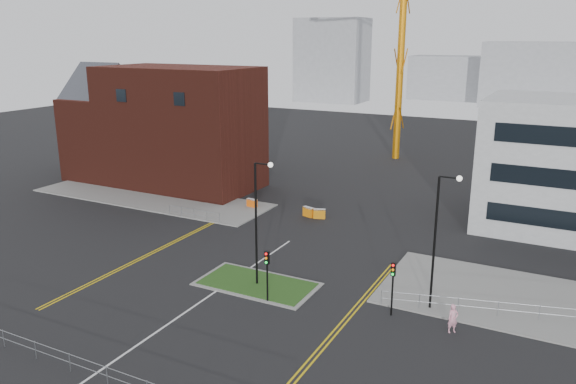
# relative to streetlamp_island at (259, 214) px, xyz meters

# --- Properties ---
(ground) EXTENTS (200.00, 200.00, 0.00)m
(ground) POSITION_rel_streetlamp_island_xyz_m (-2.22, -8.00, -5.41)
(ground) COLOR black
(ground) RESTS_ON ground
(pavement_left) EXTENTS (28.00, 8.00, 0.12)m
(pavement_left) POSITION_rel_streetlamp_island_xyz_m (-22.22, 14.00, -5.35)
(pavement_left) COLOR slate
(pavement_left) RESTS_ON ground
(pavement_right) EXTENTS (24.00, 10.00, 0.12)m
(pavement_right) POSITION_rel_streetlamp_island_xyz_m (19.78, 6.00, -5.35)
(pavement_right) COLOR slate
(pavement_right) RESTS_ON ground
(island_kerb) EXTENTS (8.60, 4.60, 0.08)m
(island_kerb) POSITION_rel_streetlamp_island_xyz_m (-0.22, 0.00, -5.37)
(island_kerb) COLOR slate
(island_kerb) RESTS_ON ground
(grass_island) EXTENTS (8.00, 4.00, 0.12)m
(grass_island) POSITION_rel_streetlamp_island_xyz_m (-0.22, 0.00, -5.35)
(grass_island) COLOR #204517
(grass_island) RESTS_ON ground
(brick_building) EXTENTS (24.20, 10.07, 14.24)m
(brick_building) POSITION_rel_streetlamp_island_xyz_m (-25.19, 20.00, 1.44)
(brick_building) COLOR #451811
(brick_building) RESTS_ON ground
(streetlamp_island) EXTENTS (1.46, 0.36, 9.18)m
(streetlamp_island) POSITION_rel_streetlamp_island_xyz_m (0.00, 0.00, 0.00)
(streetlamp_island) COLOR black
(streetlamp_island) RESTS_ON ground
(streetlamp_right_near) EXTENTS (1.46, 0.36, 9.18)m
(streetlamp_right_near) POSITION_rel_streetlamp_island_xyz_m (12.00, 2.00, 0.00)
(streetlamp_right_near) COLOR black
(streetlamp_right_near) RESTS_ON ground
(traffic_light_island) EXTENTS (0.28, 0.33, 3.65)m
(traffic_light_island) POSITION_rel_streetlamp_island_xyz_m (1.78, -2.02, -2.85)
(traffic_light_island) COLOR black
(traffic_light_island) RESTS_ON ground
(traffic_light_right) EXTENTS (0.28, 0.33, 3.65)m
(traffic_light_right) POSITION_rel_streetlamp_island_xyz_m (9.78, -0.02, -2.85)
(traffic_light_right) COLOR black
(traffic_light_right) RESTS_ON ground
(railing_front) EXTENTS (24.05, 0.05, 1.10)m
(railing_front) POSITION_rel_streetlamp_island_xyz_m (-2.22, -14.00, -4.63)
(railing_front) COLOR gray
(railing_front) RESTS_ON ground
(railing_left) EXTENTS (6.05, 0.05, 1.10)m
(railing_left) POSITION_rel_streetlamp_island_xyz_m (-13.22, 10.00, -4.67)
(railing_left) COLOR gray
(railing_left) RESTS_ON ground
(railing_right) EXTENTS (19.05, 5.05, 1.10)m
(railing_right) POSITION_rel_streetlamp_island_xyz_m (18.28, 3.50, -4.63)
(railing_right) COLOR gray
(railing_right) RESTS_ON ground
(centre_line) EXTENTS (0.15, 30.00, 0.01)m
(centre_line) POSITION_rel_streetlamp_island_xyz_m (-2.22, -6.00, -5.41)
(centre_line) COLOR silver
(centre_line) RESTS_ON ground
(yellow_left_a) EXTENTS (0.12, 24.00, 0.01)m
(yellow_left_a) POSITION_rel_streetlamp_island_xyz_m (-11.22, 2.00, -5.41)
(yellow_left_a) COLOR gold
(yellow_left_a) RESTS_ON ground
(yellow_left_b) EXTENTS (0.12, 24.00, 0.01)m
(yellow_left_b) POSITION_rel_streetlamp_island_xyz_m (-10.92, 2.00, -5.41)
(yellow_left_b) COLOR gold
(yellow_left_b) RESTS_ON ground
(yellow_right_a) EXTENTS (0.12, 20.00, 0.01)m
(yellow_right_a) POSITION_rel_streetlamp_island_xyz_m (7.28, -2.00, -5.41)
(yellow_right_a) COLOR gold
(yellow_right_a) RESTS_ON ground
(yellow_right_b) EXTENTS (0.12, 20.00, 0.01)m
(yellow_right_b) POSITION_rel_streetlamp_island_xyz_m (7.58, -2.00, -5.41)
(yellow_right_b) COLOR gold
(yellow_right_b) RESTS_ON ground
(skyline_a) EXTENTS (18.00, 12.00, 22.00)m
(skyline_a) POSITION_rel_streetlamp_island_xyz_m (-42.22, 112.00, 5.59)
(skyline_a) COLOR gray
(skyline_a) RESTS_ON ground
(skyline_b) EXTENTS (24.00, 12.00, 16.00)m
(skyline_b) POSITION_rel_streetlamp_island_xyz_m (7.78, 122.00, 2.59)
(skyline_b) COLOR gray
(skyline_b) RESTS_ON ground
(skyline_d) EXTENTS (30.00, 12.00, 12.00)m
(skyline_d) POSITION_rel_streetlamp_island_xyz_m (-10.22, 132.00, 0.59)
(skyline_d) COLOR gray
(skyline_d) RESTS_ON ground
(pedestrian) EXTENTS (0.79, 0.76, 1.82)m
(pedestrian) POSITION_rel_streetlamp_island_xyz_m (13.71, -0.38, -4.50)
(pedestrian) COLOR pink
(pedestrian) RESTS_ON ground
(barrier_left) EXTENTS (1.18, 0.49, 0.97)m
(barrier_left) POSITION_rel_streetlamp_island_xyz_m (-10.22, 16.00, -4.89)
(barrier_left) COLOR #DB540C
(barrier_left) RESTS_ON ground
(barrier_mid) EXTENTS (1.25, 0.71, 1.00)m
(barrier_mid) POSITION_rel_streetlamp_island_xyz_m (-3.70, 16.00, -4.87)
(barrier_mid) COLOR orange
(barrier_mid) RESTS_ON ground
(barrier_right) EXTENTS (1.22, 0.77, 0.97)m
(barrier_right) POSITION_rel_streetlamp_island_xyz_m (-2.51, 16.00, -4.89)
(barrier_right) COLOR orange
(barrier_right) RESTS_ON ground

